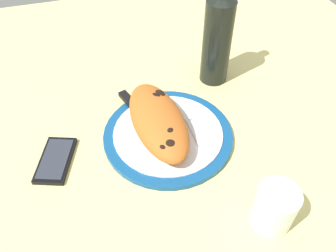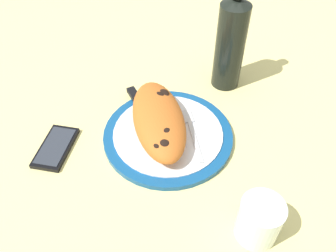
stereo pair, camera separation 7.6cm
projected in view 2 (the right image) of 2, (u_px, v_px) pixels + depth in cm
name	position (u px, v px, depth cm)	size (l,w,h in cm)	color
ground_plane	(168.00, 141.00, 79.49)	(150.00, 150.00, 3.00)	#E5D684
plate	(168.00, 135.00, 77.85)	(29.14, 29.14, 1.61)	navy
calzone	(159.00, 119.00, 75.52)	(25.63, 12.48, 6.40)	#C16023
fork	(192.00, 130.00, 77.49)	(15.94, 2.30, 0.40)	silver
knife	(144.00, 110.00, 81.56)	(24.21, 9.41, 1.20)	silver
smartphone	(56.00, 148.00, 75.43)	(13.58, 10.05, 1.16)	black
water_glass	(259.00, 222.00, 59.67)	(7.62, 7.62, 8.63)	silver
wine_bottle	(231.00, 42.00, 83.12)	(7.27, 7.27, 29.32)	black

